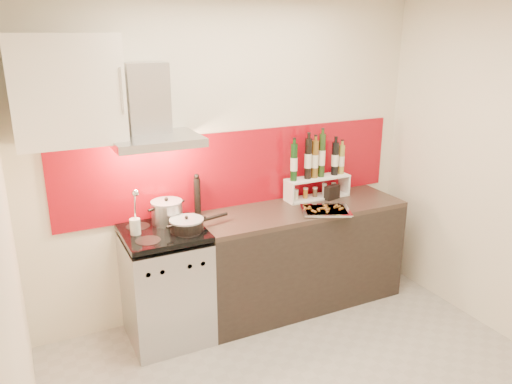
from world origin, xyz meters
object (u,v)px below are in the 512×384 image
stock_pot (167,212)px  baking_tray (326,210)px  pepper_mill (197,195)px  saute_pan (188,224)px  range_stove (167,286)px  counter (300,256)px

stock_pot → baking_tray: size_ratio=0.50×
pepper_mill → baking_tray: pepper_mill is taller
saute_pan → pepper_mill: (0.19, 0.29, 0.11)m
range_stove → saute_pan: bearing=-27.3°
saute_pan → baking_tray: 1.16m
saute_pan → baking_tray: bearing=-5.1°
counter → baking_tray: size_ratio=3.73×
stock_pot → saute_pan: size_ratio=0.50×
range_stove → baking_tray: 1.41m
stock_pot → range_stove: bearing=-119.7°
baking_tray → range_stove: bearing=171.8°
range_stove → pepper_mill: bearing=30.8°
range_stove → saute_pan: size_ratio=1.87×
stock_pot → pepper_mill: pepper_mill is taller
range_stove → counter: size_ratio=0.51×
range_stove → baking_tray: (1.32, -0.19, 0.47)m
baking_tray → saute_pan: bearing=174.9°
stock_pot → baking_tray: bearing=-14.4°
counter → baking_tray: 0.52m
pepper_mill → saute_pan: bearing=-122.2°
range_stove → saute_pan: 0.55m
pepper_mill → baking_tray: (0.97, -0.40, -0.15)m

